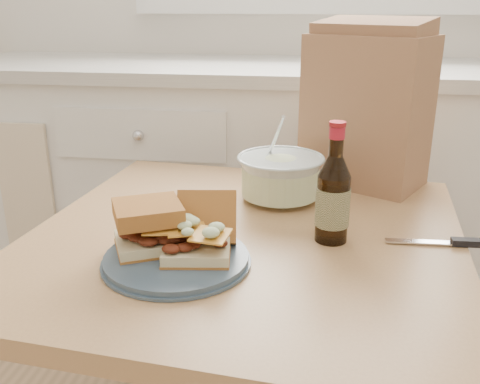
# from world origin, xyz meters

# --- Properties ---
(cabinet_run) EXTENTS (2.50, 0.64, 0.94)m
(cabinet_run) POSITION_xyz_m (-0.00, 1.70, 0.47)
(cabinet_run) COLOR silver
(cabinet_run) RESTS_ON ground
(dining_table) EXTENTS (0.92, 0.92, 0.71)m
(dining_table) POSITION_xyz_m (-0.09, 0.81, 0.60)
(dining_table) COLOR tan
(dining_table) RESTS_ON ground
(plate) EXTENTS (0.26, 0.26, 0.02)m
(plate) POSITION_xyz_m (-0.19, 0.66, 0.71)
(plate) COLOR #3B4E5F
(plate) RESTS_ON dining_table
(sandwich_left) EXTENTS (0.15, 0.15, 0.09)m
(sandwich_left) POSITION_xyz_m (-0.24, 0.68, 0.77)
(sandwich_left) COLOR beige
(sandwich_left) RESTS_ON plate
(sandwich_right) EXTENTS (0.13, 0.17, 0.10)m
(sandwich_right) POSITION_xyz_m (-0.15, 0.68, 0.76)
(sandwich_right) COLOR beige
(sandwich_right) RESTS_ON plate
(coleslaw_bowl) EXTENTS (0.20, 0.20, 0.20)m
(coleslaw_bowl) POSITION_xyz_m (-0.03, 1.01, 0.76)
(coleslaw_bowl) COLOR silver
(coleslaw_bowl) RESTS_ON dining_table
(beer_bottle) EXTENTS (0.07, 0.07, 0.23)m
(beer_bottle) POSITION_xyz_m (0.08, 0.80, 0.79)
(beer_bottle) COLOR black
(beer_bottle) RESTS_ON dining_table
(knife) EXTENTS (0.20, 0.03, 0.01)m
(knife) POSITION_xyz_m (0.32, 0.81, 0.71)
(knife) COLOR silver
(knife) RESTS_ON dining_table
(paper_bag) EXTENTS (0.33, 0.29, 0.36)m
(paper_bag) POSITION_xyz_m (0.16, 1.17, 0.89)
(paper_bag) COLOR #AB7653
(paper_bag) RESTS_ON dining_table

